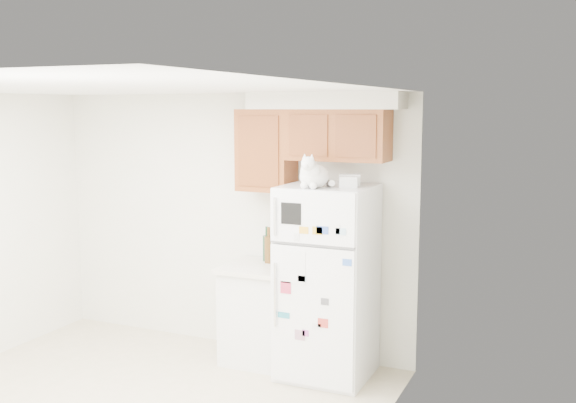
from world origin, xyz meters
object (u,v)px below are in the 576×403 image
Objects in this scene: bottle_green at (267,244)px; bottle_amber at (269,245)px; cat at (313,175)px; storage_box_front at (348,182)px; refrigerator at (327,282)px; base_counter at (260,313)px; storage_box_back at (350,180)px.

bottle_amber reaches higher than bottle_green.
bottle_green is (-0.65, 0.46, -0.73)m from cat.
cat is 0.31m from storage_box_front.
cat reaches higher than bottle_green.
refrigerator is 5.13× the size of bottle_green.
base_counter is at bearing 173.91° from refrigerator.
bottle_green is 0.98× the size of bottle_amber.
bottle_green is (-0.71, 0.26, 0.23)m from refrigerator.
base_counter is 1.55m from storage_box_back.
cat is at bearing -168.33° from storage_box_front.
bottle_green reaches higher than base_counter.
storage_box_back reaches higher than bottle_amber.
storage_box_back is at bearing 0.82° from base_counter.
refrigerator is 0.92m from storage_box_front.
base_counter is 0.64m from bottle_amber.
refrigerator reaches higher than base_counter.
storage_box_back is 0.53× the size of bottle_amber.
refrigerator is 0.79m from base_counter.
bottle_amber is at bearing -52.17° from bottle_green.
base_counter is at bearing 156.33° from cat.
storage_box_back is at bearing 79.54° from storage_box_front.
base_counter is at bearing 150.76° from storage_box_front.
base_counter is 1.56m from storage_box_front.
refrigerator is at bearing -16.23° from bottle_amber.
cat is 2.35× the size of storage_box_back.
base_counter is at bearing 164.95° from storage_box_back.
refrigerator is at bearing 146.39° from storage_box_front.
storage_box_back is at bearing 52.57° from cat.
base_counter is (-0.69, 0.07, -0.39)m from refrigerator.
refrigerator is 5.00× the size of bottle_amber.
cat reaches higher than storage_box_back.
storage_box_front is (0.25, 0.16, -0.07)m from cat.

